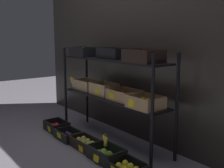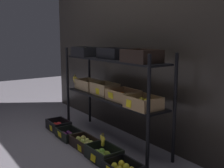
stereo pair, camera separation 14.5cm
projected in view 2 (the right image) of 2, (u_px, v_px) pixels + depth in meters
ground_plane at (112, 141)px, 3.09m from camera, size 10.00×10.00×0.00m
storefront_wall at (138, 57)px, 3.14m from camera, size 3.91×0.12×1.85m
display_rack at (111, 78)px, 2.98m from camera, size 1.63×0.35×1.04m
crate_ground_apple_red at (59, 126)px, 3.45m from camera, size 0.31×0.23×0.12m
crate_ground_plum at (69, 135)px, 3.17m from camera, size 0.31×0.23×0.10m
crate_ground_pear at (85, 143)px, 2.89m from camera, size 0.37×0.21×0.11m
crate_ground_apple_green at (104, 155)px, 2.60m from camera, size 0.35×0.24×0.13m
banana_bunch_loose at (103, 141)px, 2.58m from camera, size 0.12×0.05×0.13m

